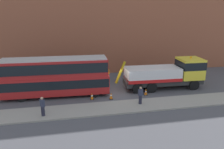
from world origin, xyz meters
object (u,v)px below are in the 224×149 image
Objects in this scene: recovery_tow_truck at (167,73)px; traffic_cone_near_bus at (92,96)px; double_decker_bus at (55,76)px; pedestrian_bystander at (140,96)px; traffic_cone_midway at (111,96)px; pedestrian_onlooker at (43,107)px; traffic_cone_near_truck at (146,92)px.

recovery_tow_truck is 9.18m from traffic_cone_near_bus.
pedestrian_bystander is (7.91, -4.09, -1.25)m from double_decker_bus.
pedestrian_bystander is 4.99m from traffic_cone_near_bus.
recovery_tow_truck reaches higher than traffic_cone_near_bus.
pedestrian_bystander is at bearing -40.21° from traffic_cone_midway.
double_decker_bus is 6.15m from traffic_cone_midway.
pedestrian_onlooker is 5.50m from traffic_cone_near_bus.
traffic_cone_near_bus is (4.49, 3.11, -0.64)m from pedestrian_onlooker.
double_decker_bus is 8.99m from pedestrian_bystander.
pedestrian_bystander reaches higher than traffic_cone_midway.
double_decker_bus reaches higher than traffic_cone_near_truck.
recovery_tow_truck is 12.46m from double_decker_bus.
traffic_cone_near_bus is (3.55, -1.76, -1.89)m from double_decker_bus.
pedestrian_onlooker reaches higher than traffic_cone_midway.
double_decker_bus is at bearing -178.08° from recovery_tow_truck.
recovery_tow_truck is 7.39m from traffic_cone_midway.
recovery_tow_truck is 14.14× the size of traffic_cone_near_truck.
pedestrian_bystander is 2.38× the size of traffic_cone_midway.
pedestrian_bystander is at bearing -136.14° from recovery_tow_truck.
traffic_cone_near_bus and traffic_cone_near_truck have the same top height.
recovery_tow_truck reaches higher than pedestrian_bystander.
pedestrian_onlooker is 2.38× the size of traffic_cone_near_truck.
pedestrian_bystander is (8.85, 0.78, 0.00)m from pedestrian_onlooker.
double_decker_bus is 15.43× the size of traffic_cone_midway.
pedestrian_onlooker and pedestrian_bystander have the same top height.
traffic_cone_near_bus is 1.00× the size of traffic_cone_near_truck.
pedestrian_bystander is at bearing -25.31° from double_decker_bus.
traffic_cone_near_truck is at bearing -15.93° from pedestrian_onlooker.
double_decker_bus is 9.68m from traffic_cone_near_truck.
pedestrian_bystander is at bearing -28.13° from traffic_cone_near_bus.
traffic_cone_near_truck is at bearing -49.81° from pedestrian_bystander.
pedestrian_onlooker is at bearing -98.90° from double_decker_bus.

